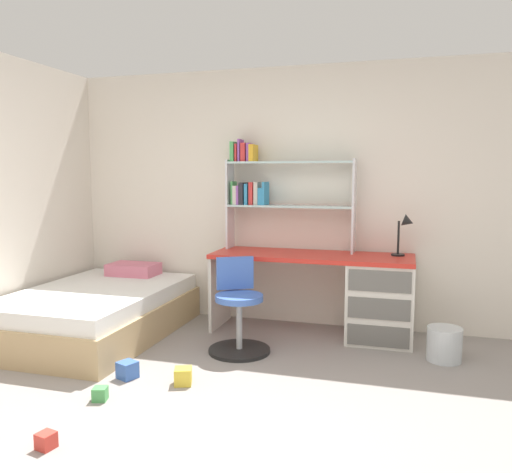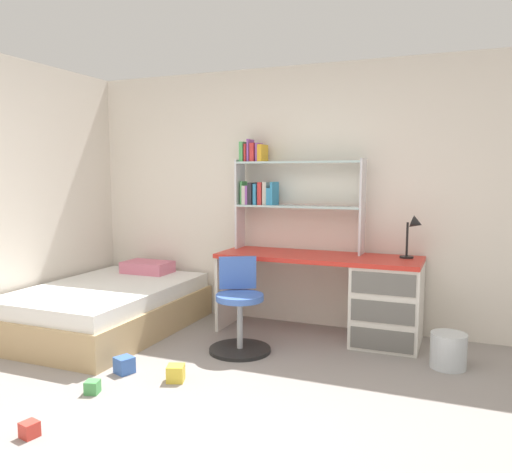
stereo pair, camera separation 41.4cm
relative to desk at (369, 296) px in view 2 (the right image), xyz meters
The scene contains 12 objects.
ground_plane 2.36m from the desk, 106.17° to the right, with size 5.74×6.11×0.02m, color gray.
room_shell 2.28m from the desk, 152.59° to the right, with size 5.74×6.11×2.52m.
desk is the anchor object (origin of this frame).
bookshelf_hutch 1.34m from the desk, 168.52° to the left, with size 1.24×0.22×1.07m.
desk_lamp 0.70m from the desk, 15.56° to the left, with size 0.20×0.17×0.38m.
swivel_chair 1.17m from the desk, 146.19° to the right, with size 0.52×0.52×0.78m.
bed_platform 2.45m from the desk, 165.38° to the right, with size 1.27×1.87×0.56m.
waste_bin 0.84m from the desk, 30.56° to the right, with size 0.27×0.27×0.27m, color silver.
toy_block_red_0 2.87m from the desk, 121.46° to the right, with size 0.09×0.09×0.09m, color red.
toy_block_green_1 2.42m from the desk, 130.31° to the right, with size 0.09×0.09×0.09m, color #479E51.
toy_block_yellow_2 1.85m from the desk, 128.37° to the right, with size 0.12×0.12×0.12m, color gold.
toy_block_blue_3 2.16m from the desk, 137.47° to the right, with size 0.12×0.12×0.12m, color #3860B7.
Camera 2 is at (1.39, -2.25, 1.48)m, focal length 35.92 mm.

